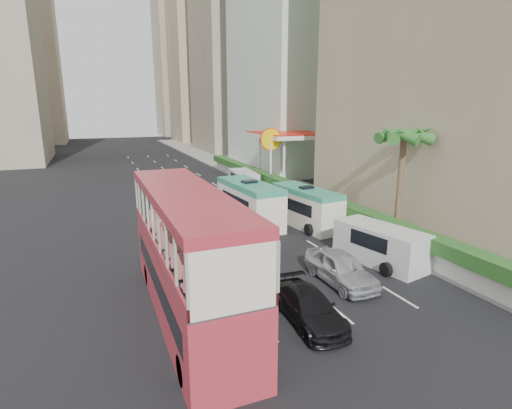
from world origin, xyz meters
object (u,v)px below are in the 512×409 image
minibus_near (249,203)px  panel_van_far (243,181)px  car_black (309,321)px  palm_tree (400,187)px  car_silver_lane_a (228,243)px  panel_van_near (380,245)px  double_decker_bus (187,255)px  van_asset (240,212)px  shell_station (288,159)px  minibus_far (306,207)px  car_silver_lane_b (340,283)px

minibus_near → panel_van_far: 11.45m
car_black → palm_tree: bearing=36.3°
panel_van_far → minibus_near: bearing=-103.8°
car_silver_lane_a → panel_van_near: panel_van_near is taller
double_decker_bus → minibus_near: bearing=58.0°
car_black → van_asset: van_asset is taller
shell_station → minibus_near: bearing=-127.2°
panel_van_far → minibus_far: bearing=-86.2°
car_black → minibus_near: size_ratio=0.64×
van_asset → minibus_far: (3.01, -5.05, 1.32)m
minibus_far → shell_station: bearing=61.1°
car_silver_lane_b → shell_station: shell_station is taller
car_silver_lane_b → minibus_far: minibus_far is taller
double_decker_bus → panel_van_near: double_decker_bus is taller
minibus_far → car_silver_lane_a: bearing=-173.6°
palm_tree → shell_station: (2.20, 19.00, -0.63)m
van_asset → minibus_near: 3.45m
car_silver_lane_b → minibus_near: bearing=91.7°
van_asset → minibus_near: (-0.41, -3.09, 1.47)m
minibus_near → minibus_far: minibus_near is taller
double_decker_bus → car_black: (4.12, -2.28, -2.53)m
minibus_near → car_silver_lane_a: bearing=-133.0°
minibus_far → panel_van_near: bearing=-94.5°
minibus_far → minibus_near: bearing=143.5°
car_black → car_silver_lane_a: bearing=93.2°
panel_van_near → shell_station: (5.41, 21.43, 1.76)m
car_black → van_asset: size_ratio=0.88×
shell_station → van_asset: bearing=-134.3°
panel_van_far → shell_station: (5.50, 1.15, 1.78)m
van_asset → panel_van_far: panel_van_far is taller
panel_van_near → palm_tree: palm_tree is taller
car_silver_lane_b → panel_van_far: 21.87m
double_decker_bus → van_asset: (7.29, 14.08, -2.53)m
panel_van_far → car_silver_lane_a: bearing=-109.4°
panel_van_near → shell_station: size_ratio=0.62×
van_asset → minibus_far: 6.02m
van_asset → palm_tree: (6.51, -10.08, 3.38)m
double_decker_bus → palm_tree: bearing=16.2°
double_decker_bus → panel_van_far: 24.29m
shell_station → car_silver_lane_b: bearing=-111.1°
car_silver_lane_b → panel_van_far: (3.27, 21.60, 0.97)m
car_black → shell_station: size_ratio=0.53×
car_silver_lane_a → palm_tree: bearing=-27.2°
car_silver_lane_b → minibus_near: 10.86m
car_black → palm_tree: 12.02m
double_decker_bus → shell_station: size_ratio=1.38×
shell_station → car_black: bearing=-115.2°
minibus_near → minibus_far: 3.94m
double_decker_bus → car_black: size_ratio=2.61×
double_decker_bus → panel_van_far: bearing=64.3°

